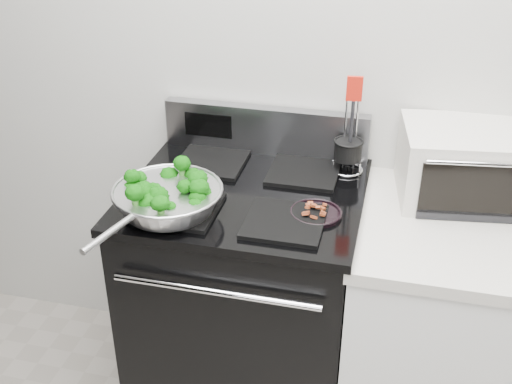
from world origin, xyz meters
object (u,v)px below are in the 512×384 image
(bacon_plate, at_px, (316,210))
(toaster_oven, at_px, (467,164))
(gas_range, at_px, (246,299))
(skillet, at_px, (167,198))
(utensil_holder, at_px, (348,155))

(bacon_plate, distance_m, toaster_oven, 0.54)
(gas_range, bearing_deg, skillet, -135.09)
(gas_range, distance_m, utensil_holder, 0.65)
(skillet, bearing_deg, bacon_plate, 27.90)
(skillet, distance_m, toaster_oven, 0.99)
(skillet, height_order, toaster_oven, toaster_oven)
(toaster_oven, bearing_deg, skillet, -164.85)
(bacon_plate, relative_size, toaster_oven, 0.35)
(utensil_holder, xyz_separation_m, toaster_oven, (0.40, -0.04, 0.03))
(gas_range, bearing_deg, bacon_plate, -21.48)
(utensil_holder, bearing_deg, skillet, -147.03)
(skillet, height_order, utensil_holder, utensil_holder)
(gas_range, relative_size, utensil_holder, 3.17)
(gas_range, relative_size, bacon_plate, 6.85)
(gas_range, height_order, skillet, gas_range)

